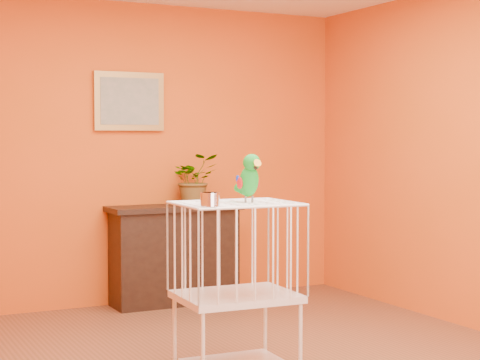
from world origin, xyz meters
TOP-DOWN VIEW (x-y plane):
  - room_shell at (0.00, 0.00)m, footprint 4.50×4.50m
  - console_cabinet at (0.34, 2.05)m, footprint 1.15×0.41m
  - potted_plant at (0.53, 2.00)m, footprint 0.44×0.48m
  - framed_picture at (0.00, 2.22)m, footprint 0.62×0.04m
  - birdcage at (-0.14, -0.13)m, footprint 0.70×0.55m
  - feed_cup at (-0.40, -0.33)m, footprint 0.11×0.11m
  - parrot at (-0.06, -0.15)m, footprint 0.14×0.26m

SIDE VIEW (x-z plane):
  - console_cabinet at x=0.34m, z-range 0.00..0.86m
  - birdcage at x=-0.14m, z-range 0.02..1.07m
  - potted_plant at x=0.53m, z-range 0.86..1.20m
  - feed_cup at x=-0.40m, z-range 1.06..1.13m
  - parrot at x=-0.06m, z-range 1.05..1.35m
  - room_shell at x=0.00m, z-range -0.67..3.83m
  - framed_picture at x=0.00m, z-range 1.50..2.00m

